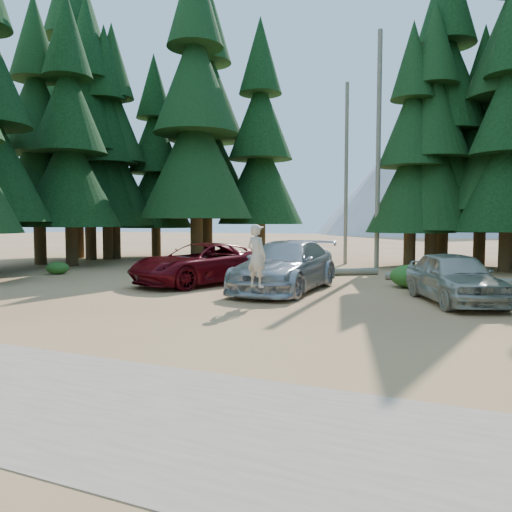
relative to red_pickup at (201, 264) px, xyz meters
The scene contains 20 objects.
ground 6.47m from the red_pickup, 50.22° to the right, with size 160.00×160.00×0.00m, color #AC6E49.
gravel_strip 12.17m from the red_pickup, 70.24° to the right, with size 26.00×3.50×0.01m, color gray.
forest_belt_north 10.90m from the red_pickup, 67.81° to the left, with size 36.00×7.00×22.00m, color black, non-canonical shape.
snag_front 11.95m from the red_pickup, 62.85° to the left, with size 0.24×0.24×12.00m, color gray.
snag_back 12.19m from the red_pickup, 75.29° to the left, with size 0.20×0.20×10.00m, color gray.
mountain_peak 84.17m from the red_pickup, 88.96° to the left, with size 48.00×50.00×28.00m.
red_pickup is the anchor object (origin of this frame).
silver_minivan_center 3.58m from the red_pickup, ahead, with size 2.40×5.89×1.71m, color #ACAEB4.
silver_minivan_right 9.03m from the red_pickup, ahead, with size 1.79×4.46×1.52m, color #B3AF9F.
frisbee_player 5.16m from the red_pickup, 42.15° to the right, with size 0.76×0.62×1.81m.
log_left 6.18m from the red_pickup, 52.87° to the left, with size 0.32×0.32×4.42m, color gray.
log_mid 9.60m from the red_pickup, 31.05° to the left, with size 0.31×0.31×3.81m, color gray.
log_right 9.46m from the red_pickup, 25.74° to the left, with size 0.30×0.30×4.64m, color gray.
shrub_far_left 4.17m from the red_pickup, 118.75° to the left, with size 1.04×1.04×0.57m, color #285C1B.
shrub_left 5.34m from the red_pickup, 119.36° to the left, with size 0.91×0.91×0.50m, color #285C1B.
shrub_center_left 5.83m from the red_pickup, 51.96° to the left, with size 0.89×0.89×0.49m, color #285C1B.
shrub_center_right 4.49m from the red_pickup, 37.82° to the left, with size 1.09×1.09×0.60m, color #285C1B.
shrub_right 8.10m from the red_pickup, 18.43° to the left, with size 1.22×1.22×0.67m, color #285C1B.
shrub_far_right 7.78m from the red_pickup, 16.30° to the left, with size 1.51×1.51×0.83m, color #285C1B.
shrub_edge_west 7.86m from the red_pickup, behind, with size 1.00×1.00×0.55m, color #285C1B.
Camera 1 is at (5.37, -11.54, 2.40)m, focal length 35.00 mm.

